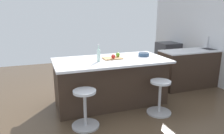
% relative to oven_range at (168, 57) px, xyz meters
% --- Properties ---
extents(ground_plane, '(7.74, 7.74, 0.00)m').
position_rel_oven_range_xyz_m(ground_plane, '(2.63, 1.67, -0.43)').
color(ground_plane, brown).
extents(sink_cabinet, '(2.15, 0.60, 1.18)m').
position_rel_oven_range_xyz_m(sink_cabinet, '(-0.00, 1.42, 0.02)').
color(sink_cabinet, '#38281E').
rests_on(sink_cabinet, ground_plane).
extents(oven_range, '(0.60, 0.61, 0.87)m').
position_rel_oven_range_xyz_m(oven_range, '(0.00, 0.00, 0.00)').
color(oven_range, '#38383D').
rests_on(oven_range, ground_plane).
extents(kitchen_island, '(2.14, 1.10, 0.90)m').
position_rel_oven_range_xyz_m(kitchen_island, '(2.48, 1.69, 0.02)').
color(kitchen_island, '#38281E').
rests_on(kitchen_island, ground_plane).
extents(stool_by_window, '(0.44, 0.44, 0.61)m').
position_rel_oven_range_xyz_m(stool_by_window, '(1.80, 2.42, -0.14)').
color(stool_by_window, '#B7B7BC').
rests_on(stool_by_window, ground_plane).
extents(stool_middle, '(0.44, 0.44, 0.61)m').
position_rel_oven_range_xyz_m(stool_middle, '(3.15, 2.42, -0.14)').
color(stool_middle, '#B7B7BC').
rests_on(stool_middle, ground_plane).
extents(cutting_board, '(0.36, 0.24, 0.02)m').
position_rel_oven_range_xyz_m(cutting_board, '(2.43, 1.68, 0.48)').
color(cutting_board, tan).
rests_on(cutting_board, kitchen_island).
extents(apple_green, '(0.08, 0.08, 0.08)m').
position_rel_oven_range_xyz_m(apple_green, '(2.30, 1.64, 0.53)').
color(apple_green, '#609E2D').
rests_on(apple_green, cutting_board).
extents(apple_red, '(0.08, 0.08, 0.08)m').
position_rel_oven_range_xyz_m(apple_red, '(2.44, 1.75, 0.53)').
color(apple_red, red).
rests_on(apple_red, cutting_board).
extents(water_bottle, '(0.06, 0.06, 0.31)m').
position_rel_oven_range_xyz_m(water_bottle, '(2.74, 1.81, 0.59)').
color(water_bottle, silver).
rests_on(water_bottle, kitchen_island).
extents(fruit_bowl, '(0.22, 0.22, 0.07)m').
position_rel_oven_range_xyz_m(fruit_bowl, '(1.74, 1.66, 0.51)').
color(fruit_bowl, '#334C6B').
rests_on(fruit_bowl, kitchen_island).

